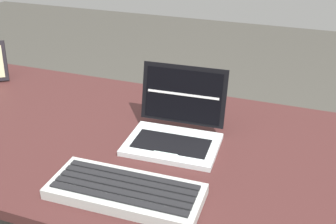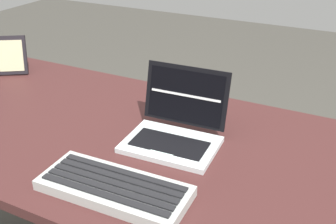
% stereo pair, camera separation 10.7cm
% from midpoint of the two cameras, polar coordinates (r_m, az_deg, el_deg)
% --- Properties ---
extents(desk, '(1.66, 0.73, 0.71)m').
position_cam_midpoint_polar(desk, '(1.16, -5.23, -8.56)').
color(desk, '#432120').
rests_on(desk, ground).
extents(laptop_front, '(0.25, 0.22, 0.19)m').
position_cam_midpoint_polar(laptop_front, '(1.09, -1.68, -2.36)').
color(laptop_front, silver).
rests_on(laptop_front, desk).
extents(external_keyboard, '(0.35, 0.15, 0.03)m').
position_cam_midpoint_polar(external_keyboard, '(0.92, -9.42, -11.05)').
color(external_keyboard, '#B5BCB6').
rests_on(external_keyboard, desk).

